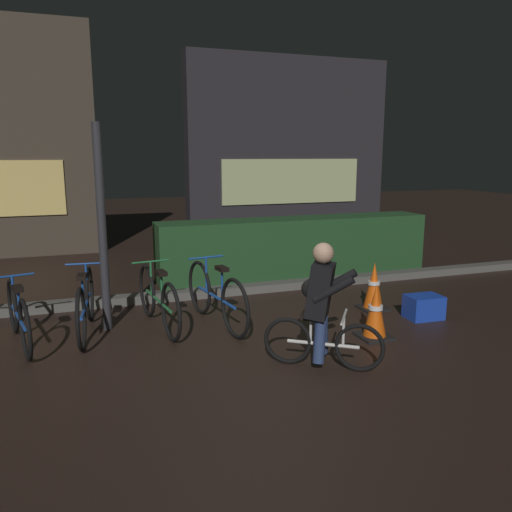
# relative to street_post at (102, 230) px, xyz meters

# --- Properties ---
(ground_plane) EXTENTS (40.00, 40.00, 0.00)m
(ground_plane) POSITION_rel_street_post_xyz_m (1.47, -1.20, -1.21)
(ground_plane) COLOR black
(sidewalk_curb) EXTENTS (12.00, 0.24, 0.12)m
(sidewalk_curb) POSITION_rel_street_post_xyz_m (1.47, 1.00, -1.15)
(sidewalk_curb) COLOR #56544F
(sidewalk_curb) RESTS_ON ground
(hedge_row) EXTENTS (4.80, 0.70, 0.98)m
(hedge_row) POSITION_rel_street_post_xyz_m (3.27, 1.90, -0.72)
(hedge_row) COLOR #214723
(hedge_row) RESTS_ON ground
(storefront_right) EXTENTS (5.21, 0.54, 4.42)m
(storefront_right) POSITION_rel_street_post_xyz_m (4.84, 6.00, 0.99)
(storefront_right) COLOR #262328
(storefront_right) RESTS_ON ground
(street_post) EXTENTS (0.10, 0.10, 2.42)m
(street_post) POSITION_rel_street_post_xyz_m (0.00, 0.00, 0.00)
(street_post) COLOR #2D2D33
(street_post) RESTS_ON ground
(parked_bike_left_mid) EXTENTS (0.49, 1.57, 0.74)m
(parked_bike_left_mid) POSITION_rel_street_post_xyz_m (-0.93, -0.22, -0.87)
(parked_bike_left_mid) COLOR black
(parked_bike_left_mid) RESTS_ON ground
(parked_bike_center_left) EXTENTS (0.46, 1.71, 0.79)m
(parked_bike_center_left) POSITION_rel_street_post_xyz_m (-0.24, -0.08, -0.85)
(parked_bike_center_left) COLOR black
(parked_bike_center_left) RESTS_ON ground
(parked_bike_center_right) EXTENTS (0.46, 1.67, 0.77)m
(parked_bike_center_right) POSITION_rel_street_post_xyz_m (0.59, -0.13, -0.86)
(parked_bike_center_right) COLOR black
(parked_bike_center_right) RESTS_ON ground
(parked_bike_right_mid) EXTENTS (0.46, 1.73, 0.80)m
(parked_bike_right_mid) POSITION_rel_street_post_xyz_m (1.27, -0.26, -0.84)
(parked_bike_right_mid) COLOR black
(parked_bike_right_mid) RESTS_ON ground
(traffic_cone_near) EXTENTS (0.36, 0.36, 0.63)m
(traffic_cone_near) POSITION_rel_street_post_xyz_m (2.86, -1.30, -0.90)
(traffic_cone_near) COLOR black
(traffic_cone_near) RESTS_ON ground
(traffic_cone_far) EXTENTS (0.36, 0.36, 0.64)m
(traffic_cone_far) POSITION_rel_street_post_xyz_m (3.44, -0.35, -0.90)
(traffic_cone_far) COLOR black
(traffic_cone_far) RESTS_ON ground
(blue_crate) EXTENTS (0.45, 0.34, 0.30)m
(blue_crate) POSITION_rel_street_post_xyz_m (3.84, -0.90, -1.06)
(blue_crate) COLOR #193DB7
(blue_crate) RESTS_ON ground
(cyclist) EXTENTS (1.00, 0.73, 1.25)m
(cyclist) POSITION_rel_street_post_xyz_m (1.92, -1.81, -0.58)
(cyclist) COLOR black
(cyclist) RESTS_ON ground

